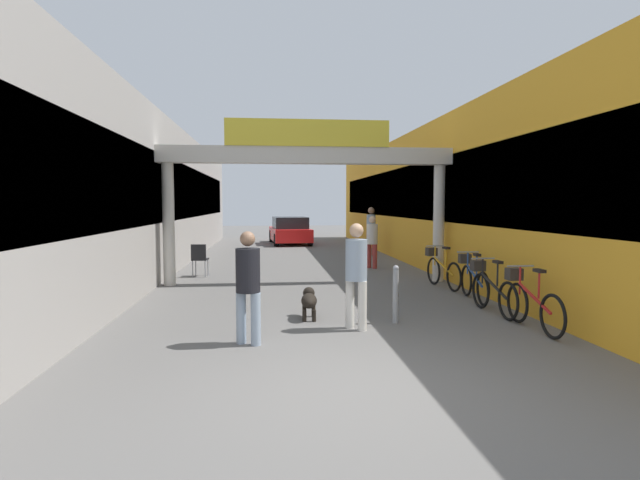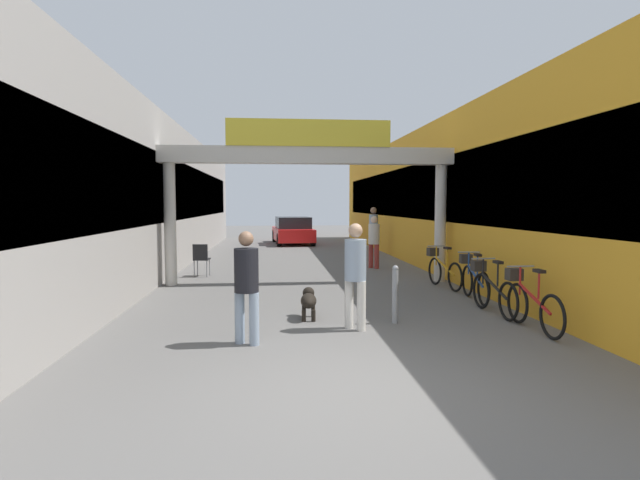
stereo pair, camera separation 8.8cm
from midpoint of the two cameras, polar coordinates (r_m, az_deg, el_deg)
The scene contains 16 objects.
ground_plane at distance 5.61m, azimuth 3.99°, elevation -16.49°, with size 80.00×80.00×0.00m, color #605E5B.
storefront_left at distance 16.70m, azimuth -20.46°, elevation 4.49°, with size 3.00×26.00×4.29m.
storefront_right at distance 17.25m, azimuth 14.53°, elevation 4.60°, with size 3.00×26.00×4.29m.
arcade_sign_gateway at distance 12.33m, azimuth -1.66°, elevation 8.16°, with size 7.40×0.47×4.00m.
pedestrian_with_dog at distance 7.83m, azimuth 3.84°, elevation -3.34°, with size 0.48×0.48×1.67m.
pedestrian_companion at distance 7.06m, azimuth -8.59°, elevation -4.61°, with size 0.46×0.46×1.60m.
pedestrian_carrying_crate at distance 15.33m, azimuth 5.81°, elevation 0.15°, with size 0.48×0.48×1.60m.
pedestrian_elderly_walking at distance 19.16m, azimuth 5.72°, elevation 1.42°, with size 0.48×0.48×1.84m.
dog_on_leash at distance 8.65m, azimuth -1.56°, elevation -6.90°, with size 0.31×0.70×0.51m.
bicycle_red_nearest at distance 8.59m, azimuth 22.64°, elevation -6.49°, with size 0.46×1.69×0.98m.
bicycle_black_second at distance 9.57m, azimuth 18.69°, elevation -5.32°, with size 0.46×1.69×0.98m.
bicycle_blue_third at distance 10.75m, azimuth 16.82°, elevation -4.25°, with size 0.46×1.69×0.98m.
bicycle_orange_farthest at distance 12.15m, azimuth 13.49°, elevation -3.23°, with size 0.46×1.68×0.98m.
bollard_post_metal at distance 8.38m, azimuth 8.34°, elevation -6.09°, with size 0.10×0.10×0.97m.
cafe_chair_black_nearer at distance 13.86m, azimuth -13.79°, elevation -1.90°, with size 0.44×0.44×0.89m.
parked_car_red at distance 24.60m, azimuth -3.57°, elevation 1.06°, with size 2.03×4.11×1.33m.
Camera 1 is at (-0.95, -5.16, 1.98)m, focal length 28.00 mm.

